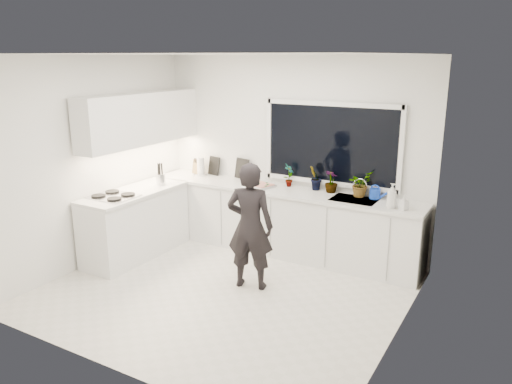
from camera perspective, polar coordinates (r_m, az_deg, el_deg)
The scene contains 25 objects.
floor at distance 6.01m, azimuth -3.70°, elevation -11.36°, with size 4.00×3.50×0.02m, color beige.
wall_back at distance 7.03m, azimuth 4.06°, elevation 4.34°, with size 4.00×0.02×2.70m, color white.
wall_left at distance 6.83m, azimuth -18.14°, elevation 3.29°, with size 0.02×3.50×2.70m, color white.
wall_right at distance 4.76m, azimuth 16.67°, elevation -1.63°, with size 0.02×3.50×2.70m, color white.
ceiling at distance 5.37m, azimuth -4.21°, elevation 15.56°, with size 4.00×3.50×0.02m, color white.
window at distance 6.73m, azimuth 8.58°, elevation 5.44°, with size 1.80×0.02×1.00m, color black.
base_cabinets_back at distance 6.99m, azimuth 2.80°, elevation -3.42°, with size 3.92×0.58×0.88m, color white.
base_cabinets_left at distance 7.06m, azimuth -13.57°, elevation -3.65°, with size 0.58×1.60×0.88m, color white.
countertop_back at distance 6.85m, azimuth 2.82°, elevation 0.20°, with size 3.94×0.62×0.04m, color silver.
countertop_left at distance 6.93m, azimuth -13.81°, elevation -0.05°, with size 0.62×1.60×0.04m, color silver.
upper_cabinets at distance 7.08m, azimuth -13.06°, elevation 8.16°, with size 0.34×2.10×0.70m, color white.
sink at distance 6.48m, azimuth 11.15°, elevation -1.24°, with size 0.58×0.42×0.14m, color silver.
faucet at distance 6.62m, azimuth 11.78°, elevation 0.52°, with size 0.03×0.03×0.22m, color silver.
stovetop at distance 6.70m, azimuth -16.00°, elevation -0.43°, with size 0.56×0.48×0.03m, color black.
person at distance 5.83m, azimuth -0.69°, elevation -3.93°, with size 0.56×0.36×1.52m, color black.
pizza_tray at distance 6.98m, azimuth 0.32°, elevation 0.80°, with size 0.41×0.30×0.03m, color silver.
pizza at distance 6.97m, azimuth 0.32°, elevation 0.93°, with size 0.38×0.27×0.01m, color #AA3316.
watering_can at distance 6.53m, azimuth 13.43°, elevation -0.18°, with size 0.14×0.14×0.13m, color blue.
paper_towel_roll at distance 7.63m, azimuth -6.33°, elevation 2.86°, with size 0.11×0.11×0.26m, color silver.
knife_block at distance 7.72m, azimuth -6.67°, elevation 2.83°, with size 0.13×0.10×0.22m, color olive.
utensil_crock at distance 7.17m, azimuth -10.84°, elevation 1.45°, with size 0.13×0.13×0.16m, color silver.
picture_frame_large at distance 7.66m, azimuth -4.82°, elevation 3.01°, with size 0.22×0.02×0.28m, color black.
picture_frame_small at distance 7.39m, azimuth -1.62°, elevation 2.69°, with size 0.25×0.02×0.30m, color black.
herb_plants at distance 6.66m, azimuth 9.27°, elevation 1.21°, with size 1.24×0.36×0.33m.
soap_bottles at distance 6.14m, azimuth 15.57°, elevation -0.60°, with size 0.27×0.14×0.30m.
Camera 1 is at (2.99, -4.46, 2.68)m, focal length 35.00 mm.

